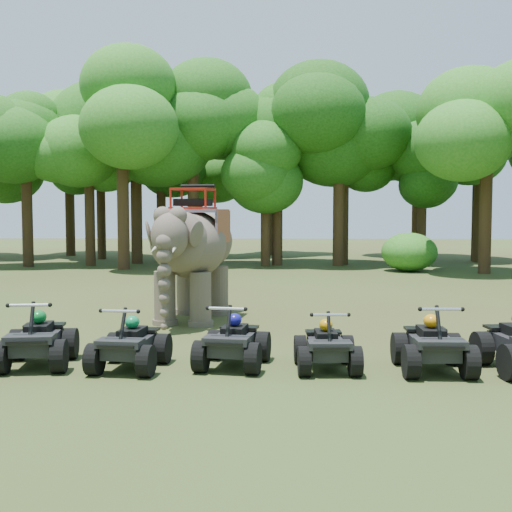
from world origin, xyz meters
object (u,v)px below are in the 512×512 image
(atv_0, at_px, (37,332))
(atv_3, at_px, (327,339))
(atv_1, at_px, (130,337))
(elephant, at_px, (193,252))
(atv_2, at_px, (233,334))
(atv_4, at_px, (433,337))

(atv_0, distance_m, atv_3, 5.44)
(atv_1, bearing_deg, elephant, 91.54)
(atv_0, xyz_separation_m, atv_2, (3.70, 0.06, -0.03))
(atv_1, bearing_deg, atv_0, -179.08)
(atv_2, height_order, atv_4, atv_4)
(elephant, xyz_separation_m, atv_2, (1.41, -5.24, -1.21))
(atv_3, bearing_deg, elephant, 118.24)
(atv_1, bearing_deg, atv_2, 13.96)
(elephant, relative_size, atv_0, 2.50)
(atv_2, height_order, atv_3, atv_2)
(atv_1, relative_size, atv_3, 1.06)
(atv_2, relative_size, atv_4, 0.96)
(atv_0, distance_m, atv_4, 7.37)
(atv_3, height_order, atv_4, atv_4)
(atv_2, relative_size, atv_3, 1.07)
(atv_2, bearing_deg, atv_3, 2.60)
(atv_2, xyz_separation_m, atv_4, (3.67, -0.27, 0.03))
(atv_4, bearing_deg, atv_2, 176.27)
(atv_1, height_order, atv_4, atv_4)
(elephant, xyz_separation_m, atv_4, (5.08, -5.51, -1.18))
(atv_2, bearing_deg, atv_4, 4.79)
(atv_0, xyz_separation_m, atv_1, (1.80, -0.18, -0.04))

